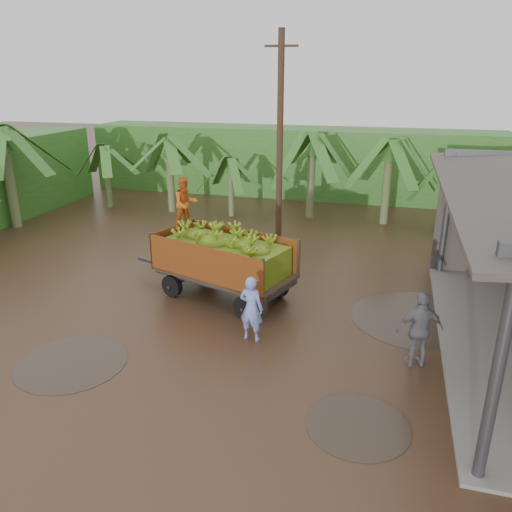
{
  "coord_description": "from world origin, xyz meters",
  "views": [
    {
      "loc": [
        3.49,
        -10.93,
        6.29
      ],
      "look_at": [
        -0.2,
        2.48,
        1.2
      ],
      "focal_mm": 35.0,
      "sensor_mm": 36.0,
      "label": 1
    }
  ],
  "objects": [
    {
      "name": "utility_pole",
      "position": [
        -0.63,
        7.35,
        3.95
      ],
      "size": [
        1.2,
        0.24,
        7.79
      ],
      "color": "#47301E",
      "rests_on": "ground"
    },
    {
      "name": "banana_trailer",
      "position": [
        -1.08,
        2.0,
        1.24
      ],
      "size": [
        5.65,
        3.13,
        3.45
      ],
      "rotation": [
        0.0,
        0.0,
        -0.32
      ],
      "color": "#A14C17",
      "rests_on": "ground"
    },
    {
      "name": "hedge_north",
      "position": [
        -2.0,
        16.0,
        1.8
      ],
      "size": [
        22.0,
        3.0,
        3.6
      ],
      "primitive_type": "cube",
      "color": "#2D661E",
      "rests_on": "ground"
    },
    {
      "name": "man_grey",
      "position": [
        4.4,
        -0.38,
        0.9
      ],
      "size": [
        1.15,
        0.75,
        1.81
      ],
      "primitive_type": "imported",
      "rotation": [
        0.0,
        0.0,
        3.46
      ],
      "color": "slate",
      "rests_on": "ground"
    },
    {
      "name": "banana_plants",
      "position": [
        -5.24,
        6.56,
        1.86
      ],
      "size": [
        25.12,
        20.73,
        4.46
      ],
      "color": "#2D661E",
      "rests_on": "ground"
    },
    {
      "name": "ground",
      "position": [
        0.0,
        0.0,
        0.0
      ],
      "size": [
        100.0,
        100.0,
        0.0
      ],
      "primitive_type": "plane",
      "color": "black",
      "rests_on": "ground"
    },
    {
      "name": "man_blue",
      "position": [
        0.43,
        -0.26,
        0.85
      ],
      "size": [
        0.68,
        0.5,
        1.7
      ],
      "primitive_type": "imported",
      "rotation": [
        0.0,
        0.0,
        2.98
      ],
      "color": "#7889DA",
      "rests_on": "ground"
    }
  ]
}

